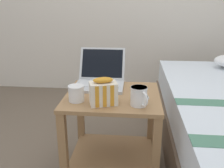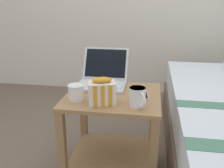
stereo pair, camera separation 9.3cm
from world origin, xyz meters
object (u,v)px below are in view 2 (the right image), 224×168
(mug_front_right, at_px, (138,96))
(laptop, at_px, (103,78))
(mug_front_left, at_px, (76,91))
(snack_bag, at_px, (102,92))
(cell_phone, at_px, (142,95))

(mug_front_right, bearing_deg, laptop, 128.48)
(laptop, height_order, mug_front_left, laptop)
(mug_front_left, xyz_separation_m, snack_bag, (0.16, -0.03, 0.02))
(laptop, height_order, snack_bag, laptop)
(snack_bag, relative_size, cell_phone, 1.11)
(laptop, xyz_separation_m, snack_bag, (0.06, -0.32, 0.02))
(snack_bag, bearing_deg, mug_front_right, -0.15)
(mug_front_right, bearing_deg, cell_phone, 84.37)
(mug_front_right, relative_size, cell_phone, 0.86)
(mug_front_right, relative_size, snack_bag, 0.77)
(mug_front_right, height_order, cell_phone, mug_front_right)
(mug_front_left, bearing_deg, cell_phone, 18.28)
(cell_phone, bearing_deg, laptop, 148.50)
(mug_front_left, distance_m, cell_phone, 0.38)
(snack_bag, bearing_deg, mug_front_left, 167.83)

